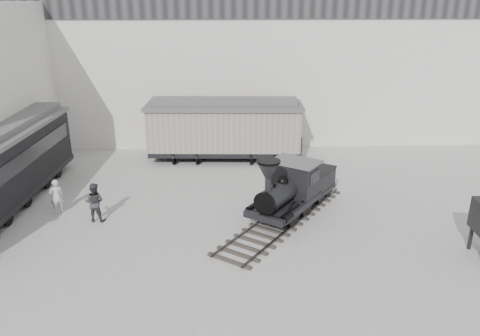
{
  "coord_description": "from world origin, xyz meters",
  "views": [
    {
      "loc": [
        -0.88,
        -15.27,
        9.16
      ],
      "look_at": [
        -0.03,
        4.41,
        2.0
      ],
      "focal_mm": 35.0,
      "sensor_mm": 36.0,
      "label": 1
    }
  ],
  "objects_px": {
    "locomotive": "(291,191)",
    "visitor_a": "(57,197)",
    "visitor_b": "(95,202)",
    "boxcar": "(224,128)"
  },
  "relations": [
    {
      "from": "boxcar",
      "to": "locomotive",
      "type": "bearing_deg",
      "value": -67.1
    },
    {
      "from": "boxcar",
      "to": "visitor_a",
      "type": "xyz_separation_m",
      "value": [
        -7.62,
        -7.25,
        -1.15
      ]
    },
    {
      "from": "locomotive",
      "to": "visitor_a",
      "type": "bearing_deg",
      "value": -147.35
    },
    {
      "from": "visitor_a",
      "to": "locomotive",
      "type": "bearing_deg",
      "value": 145.88
    },
    {
      "from": "visitor_b",
      "to": "boxcar",
      "type": "bearing_deg",
      "value": -116.91
    },
    {
      "from": "boxcar",
      "to": "visitor_a",
      "type": "height_order",
      "value": "boxcar"
    },
    {
      "from": "boxcar",
      "to": "visitor_a",
      "type": "bearing_deg",
      "value": -133.43
    },
    {
      "from": "boxcar",
      "to": "visitor_a",
      "type": "relative_size",
      "value": 5.7
    },
    {
      "from": "boxcar",
      "to": "visitor_b",
      "type": "xyz_separation_m",
      "value": [
        -5.73,
        -8.08,
        -1.08
      ]
    },
    {
      "from": "visitor_b",
      "to": "visitor_a",
      "type": "bearing_deg",
      "value": -15.2
    }
  ]
}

